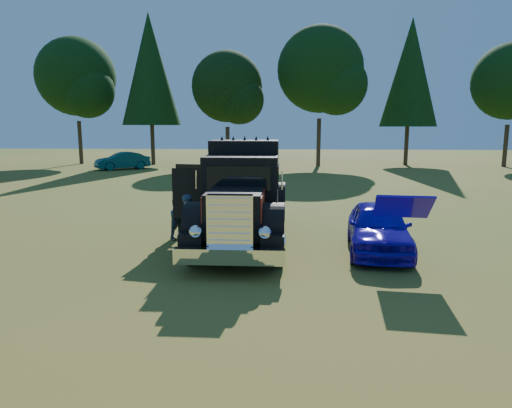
% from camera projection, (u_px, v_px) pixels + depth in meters
% --- Properties ---
extents(ground, '(120.00, 120.00, 0.00)m').
position_uv_depth(ground, '(244.00, 267.00, 11.18)').
color(ground, '#3F5F1B').
rests_on(ground, ground).
extents(treeline, '(72.10, 24.04, 13.84)m').
position_uv_depth(treeline, '(270.00, 72.00, 36.73)').
color(treeline, '#2D2116').
rests_on(treeline, ground).
extents(diamond_t_truck, '(3.37, 7.16, 3.00)m').
position_uv_depth(diamond_t_truck, '(242.00, 201.00, 13.31)').
color(diamond_t_truck, black).
rests_on(diamond_t_truck, ground).
extents(hotrod_coupe, '(2.04, 4.30, 1.89)m').
position_uv_depth(hotrod_coupe, '(379.00, 227.00, 12.49)').
color(hotrod_coupe, '#0738A5').
rests_on(hotrod_coupe, ground).
extents(spectator_near, '(0.40, 0.59, 1.58)m').
position_uv_depth(spectator_near, '(189.00, 222.00, 12.63)').
color(spectator_near, '#21354E').
rests_on(spectator_near, ground).
extents(spectator_far, '(0.98, 1.04, 1.71)m').
position_uv_depth(spectator_far, '(181.00, 211.00, 13.98)').
color(spectator_far, '#21234E').
rests_on(spectator_far, ground).
extents(distant_teal_car, '(4.28, 3.71, 1.40)m').
position_uv_depth(distant_teal_car, '(123.00, 161.00, 36.91)').
color(distant_teal_car, '#082D34').
rests_on(distant_teal_car, ground).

